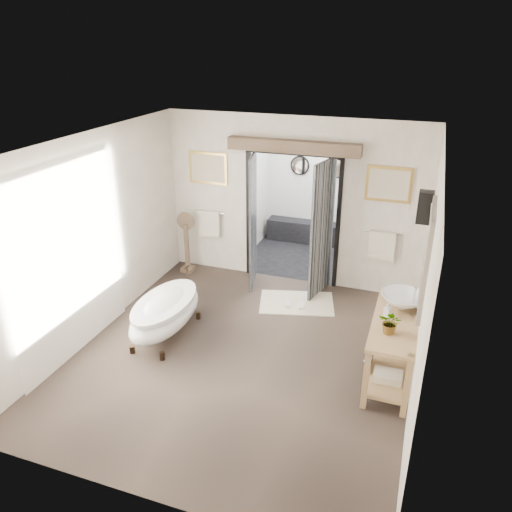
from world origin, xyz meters
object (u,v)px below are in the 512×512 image
at_px(vanity, 391,342).
at_px(clawfoot_tub, 165,312).
at_px(basin, 403,301).
at_px(rug, 297,303).

bearing_deg(vanity, clawfoot_tub, -178.03).
height_order(vanity, basin, basin).
distance_m(clawfoot_tub, basin, 3.32).
bearing_deg(clawfoot_tub, vanity, 1.97).
relative_size(rug, basin, 2.14).
relative_size(vanity, rug, 1.33).
bearing_deg(rug, clawfoot_tub, -135.17).
bearing_deg(basin, clawfoot_tub, 179.27).
xyz_separation_m(vanity, basin, (0.07, 0.32, 0.44)).
bearing_deg(vanity, basin, 78.23).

